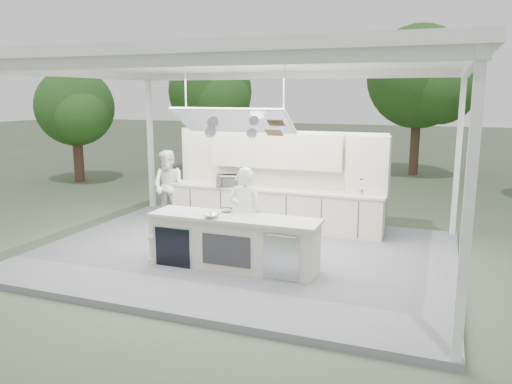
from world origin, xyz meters
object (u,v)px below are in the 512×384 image
at_px(demo_island, 233,242).
at_px(back_counter, 274,208).
at_px(head_chef, 245,214).
at_px(sous_chef, 169,186).

distance_m(demo_island, back_counter, 2.82).
relative_size(head_chef, sous_chef, 1.01).
xyz_separation_m(demo_island, head_chef, (0.07, 0.43, 0.41)).
xyz_separation_m(demo_island, sous_chef, (-2.73, 2.46, 0.40)).
height_order(demo_island, head_chef, head_chef).
relative_size(back_counter, head_chef, 2.86).
height_order(head_chef, sous_chef, head_chef).
height_order(demo_island, back_counter, same).
distance_m(back_counter, head_chef, 2.43).
bearing_deg(sous_chef, head_chef, -38.32).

